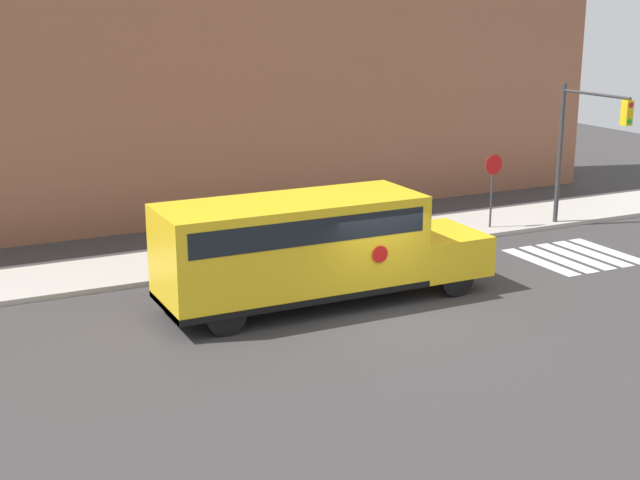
{
  "coord_description": "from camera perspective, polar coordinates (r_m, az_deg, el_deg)",
  "views": [
    {
      "loc": [
        -11.1,
        -18.62,
        7.83
      ],
      "look_at": [
        -0.88,
        2.06,
        1.59
      ],
      "focal_mm": 50.0,
      "sensor_mm": 36.0,
      "label": 1
    }
  ],
  "objects": [
    {
      "name": "ground_plane",
      "position": [
        23.04,
        4.24,
        -4.77
      ],
      "size": [
        60.0,
        60.0,
        0.0
      ],
      "primitive_type": "plane",
      "color": "#3A3838"
    },
    {
      "name": "sidewalk_strip",
      "position": [
        28.53,
        -2.37,
        -0.65
      ],
      "size": [
        44.0,
        3.0,
        0.15
      ],
      "color": "#B2ADA3",
      "rests_on": "ground"
    },
    {
      "name": "building_backdrop",
      "position": [
        33.61,
        -7.06,
        10.67
      ],
      "size": [
        32.0,
        4.0,
        10.56
      ],
      "color": "#935B42",
      "rests_on": "ground"
    },
    {
      "name": "crosswalk_stripes",
      "position": [
        29.22,
        15.99,
        -1.0
      ],
      "size": [
        3.3,
        3.2,
        0.01
      ],
      "color": "white",
      "rests_on": "ground"
    },
    {
      "name": "school_bus",
      "position": [
        23.18,
        -0.83,
        -0.34
      ],
      "size": [
        9.05,
        2.57,
        2.89
      ],
      "color": "yellow",
      "rests_on": "ground"
    },
    {
      "name": "stop_sign",
      "position": [
        31.27,
        10.98,
        3.7
      ],
      "size": [
        0.68,
        0.1,
        2.71
      ],
      "color": "#38383A",
      "rests_on": "ground"
    },
    {
      "name": "traffic_light",
      "position": [
        31.57,
        16.45,
        6.4
      ],
      "size": [
        0.28,
        3.21,
        5.06
      ],
      "color": "#38383A",
      "rests_on": "ground"
    }
  ]
}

